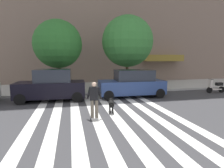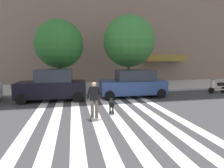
{
  "view_description": "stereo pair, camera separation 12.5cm",
  "coord_description": "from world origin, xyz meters",
  "px_view_note": "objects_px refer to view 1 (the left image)",
  "views": [
    {
      "loc": [
        -0.53,
        -0.08,
        2.67
      ],
      "look_at": [
        1.3,
        7.91,
        1.54
      ],
      "focal_mm": 29.37,
      "sensor_mm": 36.0,
      "label": 1
    },
    {
      "loc": [
        -0.41,
        -0.11,
        2.67
      ],
      "look_at": [
        1.3,
        7.91,
        1.54
      ],
      "focal_mm": 29.37,
      "sensor_mm": 36.0,
      "label": 2
    }
  ],
  "objects_px": {
    "street_tree_nearest": "(58,44)",
    "street_tree_middle": "(127,42)",
    "parked_scooter": "(216,87)",
    "pedestrian_dog_walker": "(94,98)",
    "parked_car_third_in_line": "(132,84)",
    "dog_on_leash": "(111,104)",
    "parked_car_behind_first": "(52,86)"
  },
  "relations": [
    {
      "from": "parked_car_third_in_line",
      "to": "dog_on_leash",
      "type": "distance_m",
      "value": 4.1
    },
    {
      "from": "dog_on_leash",
      "to": "street_tree_middle",
      "type": "bearing_deg",
      "value": 65.73
    },
    {
      "from": "dog_on_leash",
      "to": "parked_car_behind_first",
      "type": "bearing_deg",
      "value": 132.88
    },
    {
      "from": "parked_scooter",
      "to": "dog_on_leash",
      "type": "distance_m",
      "value": 9.77
    },
    {
      "from": "parked_car_third_in_line",
      "to": "dog_on_leash",
      "type": "xyz_separation_m",
      "value": [
        -2.27,
        -3.38,
        -0.48
      ]
    },
    {
      "from": "parked_car_third_in_line",
      "to": "street_tree_nearest",
      "type": "distance_m",
      "value": 6.43
    },
    {
      "from": "parked_car_third_in_line",
      "to": "parked_scooter",
      "type": "bearing_deg",
      "value": -0.65
    },
    {
      "from": "street_tree_middle",
      "to": "parked_car_behind_first",
      "type": "bearing_deg",
      "value": -155.0
    },
    {
      "from": "street_tree_nearest",
      "to": "street_tree_middle",
      "type": "distance_m",
      "value": 5.58
    },
    {
      "from": "parked_car_behind_first",
      "to": "parked_car_third_in_line",
      "type": "height_order",
      "value": "parked_car_behind_first"
    },
    {
      "from": "parked_car_third_in_line",
      "to": "street_tree_middle",
      "type": "height_order",
      "value": "street_tree_middle"
    },
    {
      "from": "parked_scooter",
      "to": "street_tree_middle",
      "type": "height_order",
      "value": "street_tree_middle"
    },
    {
      "from": "street_tree_nearest",
      "to": "street_tree_middle",
      "type": "height_order",
      "value": "street_tree_middle"
    },
    {
      "from": "parked_car_behind_first",
      "to": "parked_car_third_in_line",
      "type": "relative_size",
      "value": 0.94
    },
    {
      "from": "street_tree_middle",
      "to": "pedestrian_dog_walker",
      "type": "bearing_deg",
      "value": -118.55
    },
    {
      "from": "street_tree_nearest",
      "to": "pedestrian_dog_walker",
      "type": "relative_size",
      "value": 3.34
    },
    {
      "from": "parked_car_third_in_line",
      "to": "dog_on_leash",
      "type": "relative_size",
      "value": 4.54
    },
    {
      "from": "dog_on_leash",
      "to": "parked_scooter",
      "type": "bearing_deg",
      "value": 19.75
    },
    {
      "from": "parked_scooter",
      "to": "dog_on_leash",
      "type": "relative_size",
      "value": 1.63
    },
    {
      "from": "parked_scooter",
      "to": "dog_on_leash",
      "type": "height_order",
      "value": "parked_scooter"
    },
    {
      "from": "dog_on_leash",
      "to": "street_tree_nearest",
      "type": "bearing_deg",
      "value": 114.64
    },
    {
      "from": "parked_car_behind_first",
      "to": "pedestrian_dog_walker",
      "type": "height_order",
      "value": "parked_car_behind_first"
    },
    {
      "from": "pedestrian_dog_walker",
      "to": "dog_on_leash",
      "type": "bearing_deg",
      "value": 35.32
    },
    {
      "from": "pedestrian_dog_walker",
      "to": "parked_scooter",
      "type": "bearing_deg",
      "value": 21.37
    },
    {
      "from": "parked_scooter",
      "to": "pedestrian_dog_walker",
      "type": "relative_size",
      "value": 1.0
    },
    {
      "from": "parked_scooter",
      "to": "street_tree_nearest",
      "type": "xyz_separation_m",
      "value": [
        -12.0,
        2.82,
        3.29
      ]
    },
    {
      "from": "parked_car_third_in_line",
      "to": "dog_on_leash",
      "type": "height_order",
      "value": "parked_car_third_in_line"
    },
    {
      "from": "parked_car_behind_first",
      "to": "dog_on_leash",
      "type": "height_order",
      "value": "parked_car_behind_first"
    },
    {
      "from": "parked_scooter",
      "to": "street_tree_middle",
      "type": "xyz_separation_m",
      "value": [
        -6.43,
        2.83,
        3.61
      ]
    },
    {
      "from": "street_tree_nearest",
      "to": "street_tree_middle",
      "type": "relative_size",
      "value": 0.9
    },
    {
      "from": "street_tree_middle",
      "to": "dog_on_leash",
      "type": "xyz_separation_m",
      "value": [
        -2.77,
        -6.13,
        -3.65
      ]
    },
    {
      "from": "parked_car_behind_first",
      "to": "parked_car_third_in_line",
      "type": "bearing_deg",
      "value": 0.0
    }
  ]
}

